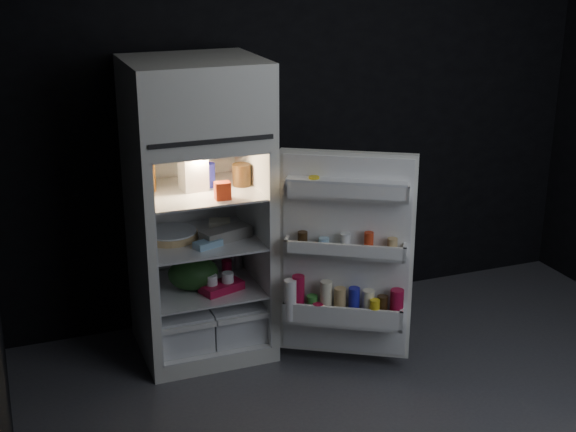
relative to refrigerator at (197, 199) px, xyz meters
name	(u,v)px	position (x,y,z in m)	size (l,w,h in m)	color
floor	(428,431)	(0.84, -1.32, -0.96)	(4.00, 3.40, 0.00)	#4C4C51
wall_back	(306,110)	(0.84, 0.38, 0.39)	(4.00, 0.00, 2.70)	black
refrigerator	(197,199)	(0.00, 0.00, 0.00)	(0.76, 0.71, 1.78)	white
fridge_door	(345,262)	(0.70, -0.57, -0.28)	(0.72, 0.53, 1.22)	white
milk_jug	(193,170)	(-0.02, -0.02, 0.19)	(0.14, 0.14, 0.24)	white
mayo_jar	(207,175)	(0.07, 0.01, 0.14)	(0.10, 0.10, 0.14)	#1D1E9D
jam_jar	(242,175)	(0.26, -0.05, 0.14)	(0.11, 0.11, 0.13)	#301E0D
amber_bottle	(147,173)	(-0.27, 0.04, 0.18)	(0.09, 0.09, 0.22)	#AD641B
small_carton	(223,191)	(0.08, -0.26, 0.12)	(0.09, 0.06, 0.10)	red
egg_carton	(226,234)	(0.14, -0.12, -0.19)	(0.30, 0.12, 0.07)	gray
pie	(171,235)	(-0.16, 0.02, -0.21)	(0.32, 0.32, 0.04)	tan
flat_package	(208,244)	(0.00, -0.20, -0.21)	(0.16, 0.08, 0.04)	#85B1CE
wrapped_pkg	(220,224)	(0.16, 0.09, -0.20)	(0.13, 0.11, 0.05)	#ECE6C1
produce_bag	(193,273)	(-0.06, -0.07, -0.43)	(0.30, 0.25, 0.20)	#193815
yogurt_tray	(222,287)	(0.09, -0.17, -0.50)	(0.25, 0.13, 0.05)	#A40E31
small_can_red	(227,267)	(0.19, 0.07, -0.48)	(0.06, 0.06, 0.09)	#A40E31
small_can_silver	(237,261)	(0.28, 0.14, -0.48)	(0.08, 0.08, 0.09)	#BABABF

